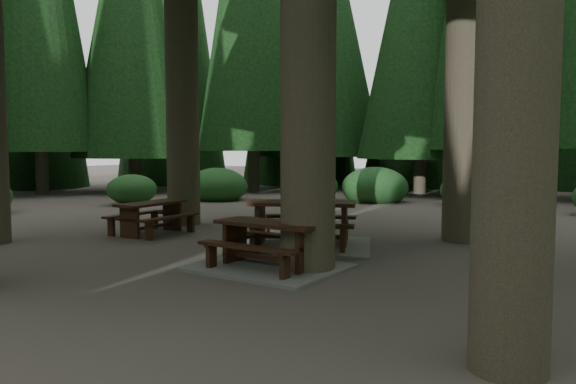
% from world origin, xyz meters
% --- Properties ---
extents(ground, '(80.00, 80.00, 0.00)m').
position_xyz_m(ground, '(0.00, 0.00, 0.00)').
color(ground, '#4A433C').
rests_on(ground, ground).
extents(picnic_table_a, '(2.38, 2.04, 0.74)m').
position_xyz_m(picnic_table_a, '(0.23, 0.01, 0.25)').
color(picnic_table_a, gray).
rests_on(picnic_table_a, ground).
extents(picnic_table_b, '(1.37, 1.68, 0.70)m').
position_xyz_m(picnic_table_b, '(-3.79, 1.87, 0.47)').
color(picnic_table_b, black).
rests_on(picnic_table_b, ground).
extents(picnic_table_c, '(3.13, 2.86, 0.87)m').
position_xyz_m(picnic_table_c, '(-0.19, 1.99, 0.31)').
color(picnic_table_c, gray).
rests_on(picnic_table_c, ground).
extents(shrub_ring, '(23.86, 24.64, 1.49)m').
position_xyz_m(shrub_ring, '(0.70, 0.75, 0.40)').
color(shrub_ring, '#1C5327').
rests_on(shrub_ring, ground).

